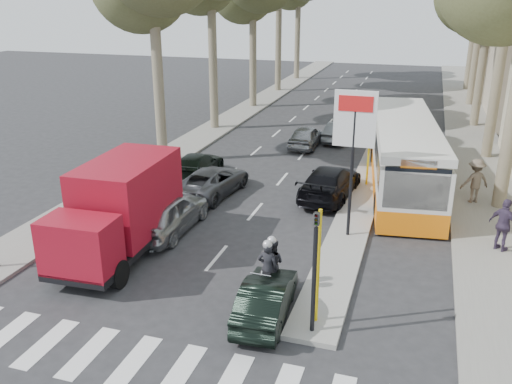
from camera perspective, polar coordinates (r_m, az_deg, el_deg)
ground at (r=17.30m, az=-3.80°, el=-10.21°), size 120.00×120.00×0.00m
sidewalk_right at (r=39.93m, az=21.57°, el=6.23°), size 3.20×70.00×0.12m
median_left at (r=44.85m, az=-0.43°, el=9.04°), size 2.40×64.00×0.12m
traffic_island at (r=26.43m, az=11.52°, el=0.64°), size 1.50×26.00×0.16m
billboard at (r=19.66m, az=10.22°, el=5.02°), size 1.50×12.10×5.60m
traffic_light_island at (r=14.04m, az=6.25°, el=-6.40°), size 0.16×0.41×3.60m
silver_hatchback at (r=21.15m, az=-9.29°, el=-2.22°), size 1.90×4.59×1.55m
dark_hatchback at (r=15.68m, az=1.07°, el=-11.12°), size 1.52×3.70×1.19m
queue_car_a at (r=25.00m, az=-4.60°, el=1.19°), size 2.63×4.74×1.25m
queue_car_b at (r=24.68m, az=7.79°, el=1.03°), size 2.46×5.12×1.44m
queue_car_c at (r=32.83m, az=5.29°, el=5.87°), size 1.65×3.94×1.33m
queue_car_d at (r=34.38m, az=8.77°, el=6.28°), size 1.67×3.82×1.22m
queue_car_e at (r=27.34m, az=-6.21°, el=2.80°), size 2.00×4.39×1.25m
red_truck at (r=19.42m, az=-14.08°, el=-1.62°), size 2.57×6.22×3.27m
city_bus at (r=26.49m, az=15.27°, el=4.05°), size 4.15×12.47×3.22m
motorcycle at (r=16.76m, az=1.43°, el=-7.92°), size 0.79×2.19×1.86m
pedestrian_near at (r=20.96m, az=24.66°, el=-3.19°), size 1.23×1.13×1.93m
pedestrian_far at (r=25.34m, az=22.07°, el=1.11°), size 1.38×1.07×1.95m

